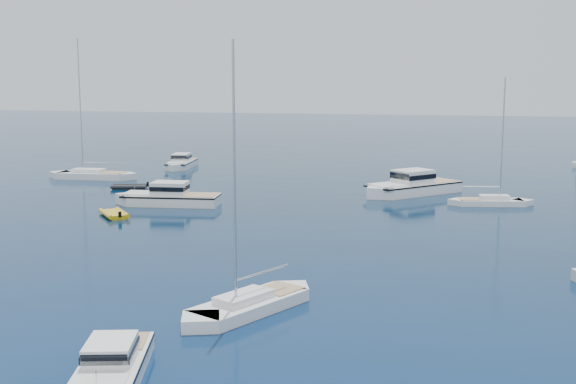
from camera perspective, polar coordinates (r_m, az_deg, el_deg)
ground at (r=39.03m, az=-2.42°, el=-8.70°), size 400.00×400.00×0.00m
motor_cruiser_near at (r=30.44m, az=-13.66°, el=-14.18°), size 4.45×8.31×2.09m
motor_cruiser_centre at (r=69.30m, az=-9.35°, el=-1.00°), size 10.96×4.44×2.80m
motor_cruiser_distant at (r=75.60m, az=9.57°, el=-0.18°), size 11.06×11.52×3.21m
motor_cruiser_horizon at (r=97.64m, az=-8.34°, el=1.90°), size 3.91×9.36×2.38m
sailboat_fore at (r=37.84m, az=-3.05°, el=-9.28°), size 6.57×9.72×14.15m
sailboat_centre at (r=70.82m, az=15.53°, el=-0.99°), size 8.61×3.71×12.28m
sailboat_far_l at (r=89.14m, az=-15.02°, el=1.02°), size 11.64×3.68×16.88m
tender_yellow at (r=64.51m, az=-13.42°, el=-1.86°), size 4.29×4.52×0.95m
tender_grey_far at (r=80.05m, az=-12.27°, el=0.25°), size 4.31×3.01×0.95m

